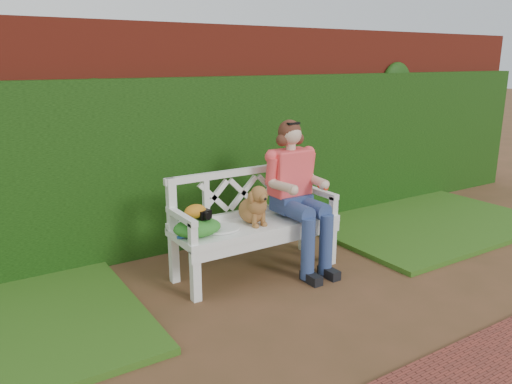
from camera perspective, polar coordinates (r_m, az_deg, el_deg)
ground at (r=4.02m, az=5.63°, el=-12.75°), size 60.00×60.00×0.00m
brick_wall at (r=5.24m, az=-7.03°, el=6.44°), size 10.00×0.30×2.20m
ivy_hedge at (r=5.09m, az=-5.87°, el=3.36°), size 10.00×0.18×1.70m
grass_right at (r=6.19m, az=18.12°, el=-3.11°), size 2.60×2.00×0.05m
garden_bench at (r=4.48m, az=0.00°, el=-6.31°), size 1.59×0.64×0.48m
seated_woman at (r=4.54m, az=4.21°, el=-0.63°), size 0.80×0.89×1.30m
dog at (r=4.30m, az=-0.30°, el=-1.34°), size 0.26×0.34×0.36m
tennis_racket at (r=4.17m, az=-4.18°, el=-4.27°), size 0.64×0.45×0.03m
green_bag at (r=4.08m, az=-6.72°, el=-3.99°), size 0.41×0.32×0.14m
camera_item at (r=4.06m, az=-5.98°, el=-2.54°), size 0.12×0.10×0.07m
baseball_glove at (r=4.06m, az=-6.94°, el=-2.22°), size 0.20×0.16×0.12m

